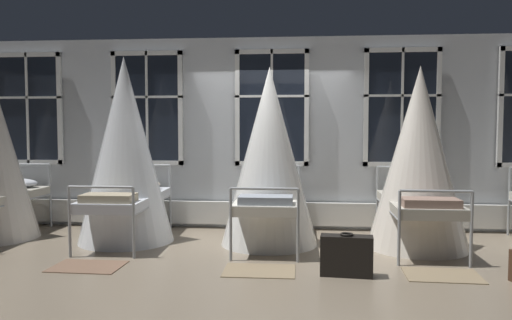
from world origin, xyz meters
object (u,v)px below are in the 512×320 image
(cot_second, at_px, (125,152))
(cot_fourth, at_px, (419,160))
(suitcase_dark, at_px, (347,256))
(cot_third, at_px, (269,159))

(cot_second, relative_size, cot_fourth, 1.07)
(cot_second, height_order, suitcase_dark, cot_second)
(cot_second, relative_size, cot_third, 1.07)
(cot_third, bearing_deg, suitcase_dark, -147.01)
(cot_third, xyz_separation_m, cot_fourth, (1.99, -0.05, -0.00))
(suitcase_dark, bearing_deg, cot_fourth, 58.40)
(suitcase_dark, bearing_deg, cot_third, 128.48)
(cot_second, xyz_separation_m, cot_third, (2.03, 0.00, -0.08))
(cot_third, height_order, suitcase_dark, cot_third)
(cot_second, distance_m, cot_fourth, 4.01)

